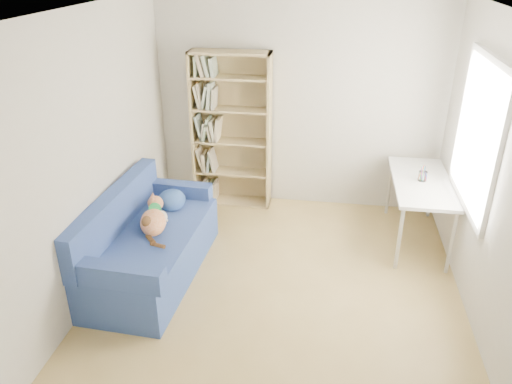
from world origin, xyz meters
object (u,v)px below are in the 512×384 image
pen_cup (423,175)px  sofa (148,244)px  bookshelf (232,137)px  desk (421,186)px

pen_cup → sofa: bearing=-158.6°
bookshelf → desk: bearing=-15.9°
sofa → pen_cup: pen_cup is taller
sofa → bookshelf: size_ratio=0.95×
sofa → desk: 2.99m
sofa → pen_cup: bearing=24.4°
bookshelf → pen_cup: size_ratio=10.97×
bookshelf → sofa: bearing=-107.1°
bookshelf → pen_cup: 2.33m
sofa → pen_cup: 3.01m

